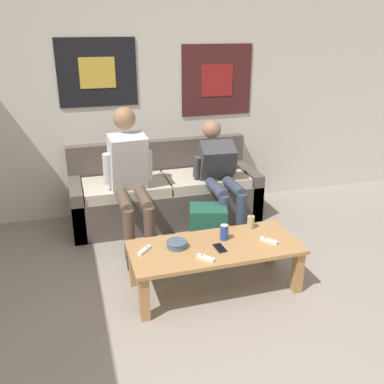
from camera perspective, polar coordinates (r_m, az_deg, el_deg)
The scene contains 13 objects.
wall_back at distance 4.65m, azimuth -5.29°, elevation 12.83°, with size 10.00×0.07×2.55m.
couch at distance 4.58m, azimuth -3.62°, elevation -0.27°, with size 1.95×0.73×0.80m.
coffee_table at distance 3.35m, azimuth 3.08°, elevation -8.04°, with size 1.32×0.57×0.38m.
person_seated_adult at distance 4.00m, azimuth -8.28°, elevation 2.47°, with size 0.47×0.87×1.26m.
person_seated_teen at distance 4.27m, azimuth 3.72°, elevation 2.55°, with size 0.47×0.91×1.06m.
backpack at distance 3.99m, azimuth 2.16°, elevation -4.93°, with size 0.40×0.38×0.41m.
ceramic_bowl at distance 3.28m, azimuth -2.03°, elevation -6.90°, with size 0.16×0.16×0.05m.
pillar_candle at distance 3.59m, azimuth 7.84°, elevation -4.01°, with size 0.06×0.06×0.12m.
drink_can_blue at distance 3.39m, azimuth 4.31°, elevation -5.38°, with size 0.07×0.07×0.12m.
game_controller_near_left at distance 3.13m, azimuth 1.84°, elevation -8.79°, with size 0.12×0.13×0.03m.
game_controller_near_right at distance 3.24m, azimuth -6.35°, elevation -7.72°, with size 0.12×0.13×0.03m.
game_controller_far_center at distance 3.41m, azimuth 10.23°, elevation -6.41°, with size 0.11×0.13×0.03m.
cell_phone at distance 3.28m, azimuth 3.73°, elevation -7.46°, with size 0.07×0.14×0.01m.
Camera 1 is at (-0.91, -1.70, 1.96)m, focal length 40.00 mm.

